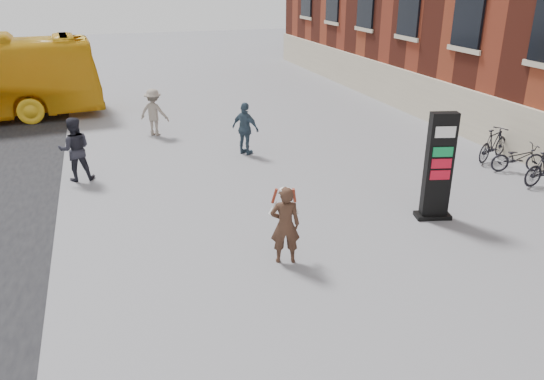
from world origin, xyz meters
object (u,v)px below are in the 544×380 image
object	(u,v)px
pedestrian_c	(245,129)
bike_7	(493,144)
pedestrian_b	(154,112)
woman	(285,224)
bike_6	(518,158)
info_pylon	(438,167)
pedestrian_a	(75,149)

from	to	relation	value
pedestrian_c	bike_7	distance (m)	8.26
pedestrian_b	bike_7	xyz separation A→B (m)	(10.32, -6.45, -0.34)
woman	bike_6	bearing A→B (deg)	-146.40
info_pylon	pedestrian_c	distance (m)	7.19
pedestrian_c	bike_6	distance (m)	8.77
pedestrian_a	pedestrian_b	world-z (taller)	pedestrian_a
info_pylon	woman	distance (m)	4.44
info_pylon	woman	world-z (taller)	info_pylon
info_pylon	pedestrian_c	bearing A→B (deg)	130.08
woman	bike_7	world-z (taller)	woman
info_pylon	pedestrian_a	xyz separation A→B (m)	(-8.61, 5.62, -0.41)
pedestrian_a	woman	bearing A→B (deg)	122.98
bike_6	bike_7	xyz separation A→B (m)	(0.00, 1.16, 0.10)
woman	pedestrian_c	bearing A→B (deg)	-84.52
pedestrian_b	woman	bearing A→B (deg)	131.45
info_pylon	pedestrian_a	distance (m)	10.28
pedestrian_c	bike_7	bearing A→B (deg)	-151.93
pedestrian_c	bike_6	world-z (taller)	pedestrian_c
woman	bike_6	world-z (taller)	woman
bike_6	pedestrian_c	bearing A→B (deg)	76.00
info_pylon	bike_7	distance (m)	5.61
pedestrian_b	bike_6	bearing A→B (deg)	176.85
woman	pedestrian_a	size ratio (longest dim) A/B	0.90
pedestrian_c	info_pylon	bearing A→B (deg)	166.61
bike_6	pedestrian_a	bearing A→B (deg)	90.57
pedestrian_b	pedestrian_c	distance (m)	4.26
woman	pedestrian_c	distance (m)	7.46
info_pylon	pedestrian_b	world-z (taller)	info_pylon
info_pylon	pedestrian_c	size ratio (longest dim) A/B	1.53
pedestrian_a	pedestrian_c	size ratio (longest dim) A/B	1.07
woman	bike_6	size ratio (longest dim) A/B	1.03
bike_6	pedestrian_b	bearing A→B (deg)	69.07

